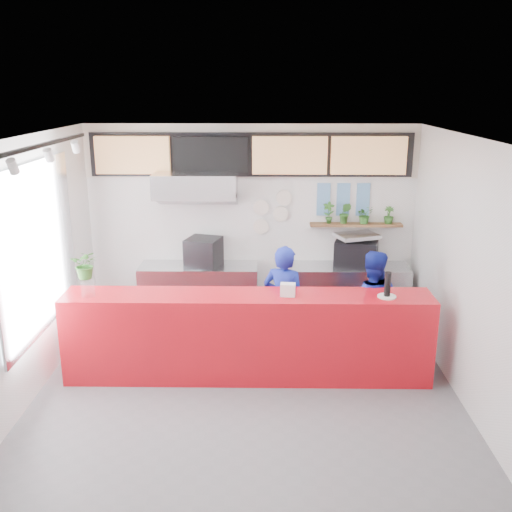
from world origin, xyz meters
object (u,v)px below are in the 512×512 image
at_px(pepper_mill, 388,284).
at_px(panini_oven, 204,252).
at_px(staff_right, 370,307).
at_px(staff_center, 284,303).
at_px(service_counter, 248,336).
at_px(espresso_machine, 356,254).

bearing_deg(pepper_mill, panini_oven, 142.12).
height_order(staff_right, pepper_mill, staff_right).
xyz_separation_m(panini_oven, staff_center, (1.18, -1.28, -0.33)).
distance_m(service_counter, staff_right, 1.68).
bearing_deg(panini_oven, pepper_mill, -21.93).
height_order(service_counter, pepper_mill, pepper_mill).
bearing_deg(panini_oven, espresso_machine, 15.96).
bearing_deg(staff_center, panini_oven, -26.36).
bearing_deg(staff_right, espresso_machine, -85.25).
height_order(espresso_machine, pepper_mill, pepper_mill).
bearing_deg(service_counter, staff_center, 48.15).
distance_m(espresso_machine, pepper_mill, 1.87).
relative_size(staff_center, pepper_mill, 5.26).
xyz_separation_m(panini_oven, espresso_machine, (2.31, 0.00, -0.01)).
height_order(espresso_machine, staff_center, staff_center).
relative_size(service_counter, panini_oven, 9.44).
relative_size(staff_center, staff_right, 1.04).
distance_m(panini_oven, staff_center, 1.77).
xyz_separation_m(service_counter, staff_center, (0.46, 0.52, 0.24)).
height_order(panini_oven, staff_center, staff_center).
bearing_deg(espresso_machine, staff_right, -74.93).
bearing_deg(staff_right, staff_center, 3.42).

